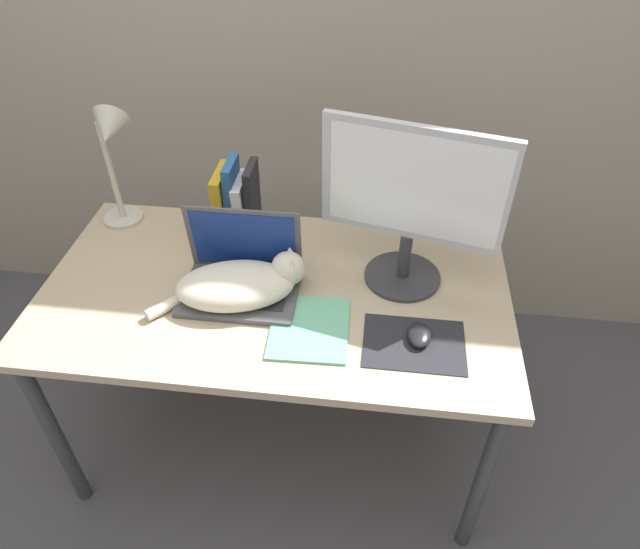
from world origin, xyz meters
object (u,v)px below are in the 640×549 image
(laptop, at_px, (241,277))
(notepad, at_px, (309,328))
(book_row, at_px, (236,202))
(cat, at_px, (241,284))
(desk_lamp, at_px, (111,149))
(computer_mouse, at_px, (419,335))
(external_monitor, at_px, (412,201))

(laptop, xyz_separation_m, notepad, (0.22, -0.14, -0.04))
(notepad, bearing_deg, book_row, 124.80)
(cat, relative_size, desk_lamp, 1.00)
(laptop, relative_size, desk_lamp, 0.78)
(cat, xyz_separation_m, notepad, (0.21, -0.10, -0.05))
(notepad, bearing_deg, laptop, 147.76)
(cat, bearing_deg, computer_mouse, -11.44)
(laptop, distance_m, cat, 0.04)
(book_row, distance_m, notepad, 0.52)
(laptop, bearing_deg, book_row, 104.75)
(laptop, height_order, computer_mouse, laptop)
(cat, xyz_separation_m, desk_lamp, (-0.45, 0.31, 0.23))
(laptop, height_order, book_row, book_row)
(external_monitor, bearing_deg, book_row, 162.07)
(book_row, bearing_deg, cat, -75.19)
(laptop, height_order, external_monitor, external_monitor)
(external_monitor, distance_m, book_row, 0.58)
(cat, bearing_deg, external_monitor, 17.79)
(cat, distance_m, external_monitor, 0.52)
(external_monitor, bearing_deg, notepad, -135.26)
(computer_mouse, relative_size, desk_lamp, 0.22)
(cat, relative_size, notepad, 1.69)
(cat, bearing_deg, book_row, 104.81)
(cat, relative_size, external_monitor, 0.86)
(laptop, height_order, desk_lamp, desk_lamp)
(cat, height_order, notepad, cat)
(desk_lamp, bearing_deg, notepad, -31.65)
(external_monitor, bearing_deg, desk_lamp, 169.84)
(computer_mouse, bearing_deg, laptop, 164.79)
(desk_lamp, bearing_deg, external_monitor, -10.16)
(laptop, distance_m, computer_mouse, 0.53)
(cat, bearing_deg, desk_lamp, 145.85)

